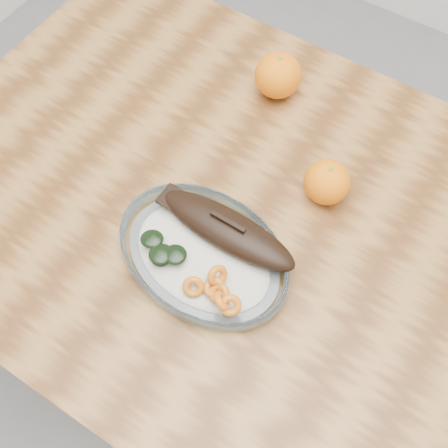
% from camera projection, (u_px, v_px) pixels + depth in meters
% --- Properties ---
extents(ground, '(3.00, 3.00, 0.00)m').
position_uv_depth(ground, '(243.00, 352.00, 1.56)').
color(ground, slate).
rests_on(ground, ground).
extents(dining_table, '(1.20, 0.80, 0.75)m').
position_uv_depth(dining_table, '(254.00, 246.00, 1.00)').
color(dining_table, '#5A3415').
rests_on(dining_table, ground).
extents(plated_meal, '(0.56, 0.56, 0.08)m').
position_uv_depth(plated_meal, '(204.00, 252.00, 0.86)').
color(plated_meal, white).
rests_on(plated_meal, dining_table).
extents(orange_left, '(0.09, 0.09, 0.09)m').
position_uv_depth(orange_left, '(278.00, 75.00, 1.01)').
color(orange_left, orange).
rests_on(orange_left, dining_table).
extents(orange_right, '(0.08, 0.08, 0.08)m').
position_uv_depth(orange_right, '(327.00, 182.00, 0.90)').
color(orange_right, orange).
rests_on(orange_right, dining_table).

